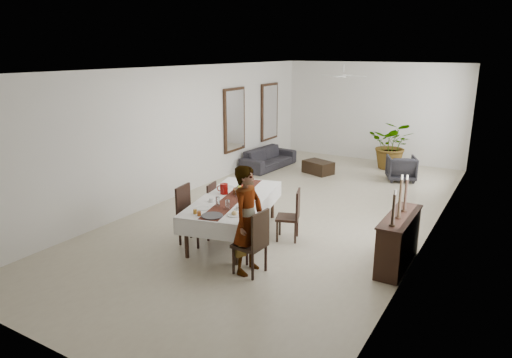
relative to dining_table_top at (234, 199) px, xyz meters
name	(u,v)px	position (x,y,z in m)	size (l,w,h in m)	color
floor	(290,211)	(0.34, 1.84, -0.76)	(6.00, 12.00, 0.00)	beige
ceiling	(294,68)	(0.34, 1.84, 2.44)	(6.00, 12.00, 0.02)	white
wall_back	(373,112)	(0.34, 7.84, 0.84)	(6.00, 0.02, 3.20)	white
wall_front	(51,234)	(0.34, -4.16, 0.84)	(6.00, 0.02, 3.20)	white
wall_left	(185,131)	(-2.66, 1.84, 0.84)	(0.02, 12.00, 3.20)	white
wall_right	(436,159)	(3.34, 1.84, 0.84)	(0.02, 12.00, 3.20)	white
dining_table_top	(234,199)	(0.00, 0.00, 0.00)	(1.05, 2.52, 0.05)	black
table_leg_fl	(186,238)	(-0.17, -1.27, -0.39)	(0.07, 0.07, 0.73)	black
table_leg_fr	(236,245)	(0.73, -1.05, -0.39)	(0.07, 0.07, 0.73)	black
table_leg_bl	(233,198)	(-0.73, 1.05, -0.39)	(0.07, 0.07, 0.73)	black
table_leg_br	(272,202)	(0.17, 1.27, -0.39)	(0.07, 0.07, 0.73)	black
tablecloth_top	(234,198)	(0.00, 0.00, 0.03)	(1.24, 2.71, 0.01)	white
tablecloth_drape_left	(205,202)	(-0.60, -0.14, -0.12)	(0.01, 2.71, 0.31)	white
tablecloth_drape_right	(264,208)	(0.60, 0.14, -0.12)	(0.01, 2.71, 0.31)	white
tablecloth_drape_near	(207,230)	(0.32, -1.31, -0.12)	(1.24, 0.01, 0.31)	white
tablecloth_drape_far	(254,186)	(-0.32, 1.31, -0.12)	(1.24, 0.01, 0.31)	white
table_runner	(234,197)	(0.00, 0.00, 0.04)	(0.37, 2.62, 0.00)	maroon
red_pitcher	(224,189)	(-0.29, 0.09, 0.14)	(0.16, 0.16, 0.21)	maroon
pitcher_handle	(220,188)	(-0.38, 0.07, 0.14)	(0.13, 0.13, 0.02)	maroon
wine_glass_near	(227,205)	(0.28, -0.63, 0.13)	(0.07, 0.07, 0.18)	silver
wine_glass_mid	(218,202)	(0.03, -0.59, 0.13)	(0.07, 0.07, 0.18)	silver
wine_glass_far	(237,192)	(0.04, 0.06, 0.13)	(0.07, 0.07, 0.18)	white
teacup_right	(238,208)	(0.45, -0.54, 0.07)	(0.09, 0.09, 0.06)	silver
saucer_right	(238,209)	(0.45, -0.54, 0.04)	(0.16, 0.16, 0.01)	white
teacup_left	(212,200)	(-0.22, -0.43, 0.07)	(0.09, 0.09, 0.06)	white
saucer_left	(212,201)	(-0.22, -0.43, 0.04)	(0.16, 0.16, 0.01)	silver
plate_near_right	(234,215)	(0.56, -0.84, 0.05)	(0.25, 0.25, 0.02)	silver
bread_near_right	(234,213)	(0.56, -0.84, 0.07)	(0.09, 0.09, 0.09)	#DDB76C
plate_near_left	(203,208)	(-0.12, -0.84, 0.05)	(0.25, 0.25, 0.02)	white
plate_far_left	(228,187)	(-0.46, 0.48, 0.05)	(0.25, 0.25, 0.02)	white
serving_tray	(212,216)	(0.26, -1.07, 0.05)	(0.38, 0.38, 0.02)	#39383D
jam_jar_a	(199,213)	(0.04, -1.16, 0.08)	(0.07, 0.07, 0.08)	#9C4916
jam_jar_b	(195,212)	(-0.07, -1.12, 0.08)	(0.07, 0.07, 0.08)	#9A6416
fruit_basket	(241,191)	(-0.01, 0.27, 0.09)	(0.31, 0.31, 0.10)	brown
fruit_red	(242,187)	(0.01, 0.30, 0.17)	(0.09, 0.09, 0.09)	#A72110
fruit_green	(239,187)	(-0.06, 0.29, 0.17)	(0.08, 0.08, 0.08)	#5A8B29
fruit_yellow	(240,188)	(0.00, 0.22, 0.17)	(0.09, 0.09, 0.09)	yellow
chair_right_near_seat	(250,245)	(1.08, -1.18, -0.27)	(0.47, 0.47, 0.05)	black
chair_right_near_leg_fl	(253,267)	(1.26, -1.38, -0.53)	(0.05, 0.05, 0.46)	black
chair_right_near_leg_fr	(266,258)	(1.28, -1.00, -0.53)	(0.05, 0.05, 0.46)	black
chair_right_near_leg_bl	(233,261)	(0.88, -1.35, -0.53)	(0.05, 0.05, 0.46)	black
chair_right_near_leg_br	(247,253)	(0.90, -0.97, -0.53)	(0.05, 0.05, 0.46)	black
chair_right_near_back	(260,230)	(1.29, -1.19, 0.05)	(0.47, 0.04, 0.59)	black
chair_right_far_seat	(288,218)	(0.99, 0.38, -0.32)	(0.43, 0.43, 0.05)	black
chair_right_far_leg_fl	(295,233)	(1.21, 0.27, -0.55)	(0.04, 0.04, 0.42)	black
chair_right_far_leg_fr	(297,226)	(1.10, 0.60, -0.55)	(0.04, 0.04, 0.42)	black
chair_right_far_leg_bl	(277,232)	(0.88, 0.16, -0.55)	(0.04, 0.04, 0.42)	black
chair_right_far_leg_br	(280,225)	(0.77, 0.49, -0.55)	(0.04, 0.04, 0.42)	black
chair_right_far_back	(298,204)	(1.17, 0.44, -0.03)	(0.43, 0.04, 0.54)	black
chair_left_near_seat	(194,218)	(-0.46, -0.69, -0.27)	(0.47, 0.47, 0.05)	black
chair_left_near_leg_fl	(191,226)	(-0.68, -0.52, -0.53)	(0.05, 0.05, 0.47)	black
chair_left_near_leg_fr	(180,233)	(-0.63, -0.91, -0.53)	(0.05, 0.05, 0.47)	black
chair_left_near_leg_bl	(208,229)	(-0.29, -0.47, -0.53)	(0.05, 0.05, 0.47)	black
chair_left_near_leg_br	(198,237)	(-0.24, -0.86, -0.53)	(0.05, 0.05, 0.47)	black
chair_left_near_back	(183,201)	(-0.67, -0.72, 0.06)	(0.47, 0.04, 0.60)	black
chair_left_far_seat	(220,209)	(-0.46, 0.18, -0.34)	(0.40, 0.40, 0.05)	black
chair_left_far_leg_fl	(217,216)	(-0.65, 0.31, -0.56)	(0.04, 0.04, 0.40)	black
chair_left_far_leg_fr	(210,221)	(-0.59, -0.02, -0.56)	(0.04, 0.04, 0.40)	black
chair_left_far_leg_bl	(231,218)	(-0.32, 0.37, -0.56)	(0.04, 0.04, 0.40)	black
chair_left_far_leg_br	(224,223)	(-0.27, 0.04, -0.56)	(0.04, 0.04, 0.40)	black
chair_left_far_back	(212,195)	(-0.64, 0.14, -0.07)	(0.40, 0.04, 0.51)	black
woman	(248,220)	(1.03, -1.15, 0.15)	(0.66, 0.43, 1.81)	#919599
sideboard_body	(398,242)	(3.12, 0.32, -0.32)	(0.39, 1.46, 0.88)	black
sideboard_top	(401,216)	(3.12, 0.32, 0.13)	(0.43, 1.52, 0.03)	black
candlestick_near_base	(392,225)	(3.12, -0.21, 0.16)	(0.10, 0.10, 0.03)	black
candlestick_near_shaft	(394,210)	(3.12, -0.21, 0.42)	(0.05, 0.05, 0.49)	black
candlestick_near_candle	(395,192)	(3.12, -0.21, 0.70)	(0.04, 0.04, 0.08)	beige
candlestick_mid_base	(398,218)	(3.12, 0.18, 0.16)	(0.10, 0.10, 0.03)	black
candlestick_mid_shaft	(400,198)	(3.12, 0.18, 0.49)	(0.05, 0.05, 0.63)	black
candlestick_mid_candle	(402,177)	(3.12, 0.18, 0.85)	(0.04, 0.04, 0.08)	silver
candlestick_far_base	(404,211)	(3.12, 0.57, 0.16)	(0.10, 0.10, 0.03)	black
candlestick_far_shaft	(406,195)	(3.12, 0.57, 0.44)	(0.05, 0.05, 0.54)	black
candlestick_far_candle	(407,177)	(3.12, 0.57, 0.75)	(0.04, 0.04, 0.08)	#EBE8CC
sofa	(269,158)	(-2.08, 5.12, -0.46)	(2.08, 0.81, 0.61)	#2D2A2F
armchair	(401,168)	(1.86, 5.75, -0.41)	(0.76, 0.78, 0.71)	#2B292F
coffee_table	(318,167)	(-0.46, 5.26, -0.57)	(0.84, 0.56, 0.37)	black
potted_plant	(392,145)	(1.26, 6.96, -0.01)	(1.35, 1.17, 1.49)	#385F26
mirror_frame_near	(234,120)	(-2.62, 4.04, 0.84)	(0.06, 1.05, 1.85)	black
mirror_glass_near	(235,120)	(-2.59, 4.04, 0.84)	(0.01, 0.90, 1.70)	silver
mirror_frame_far	(269,112)	(-2.62, 6.14, 0.84)	(0.06, 1.05, 1.85)	black
mirror_glass_far	(270,112)	(-2.59, 6.14, 0.84)	(0.01, 0.90, 1.70)	white
fan_rod	(343,68)	(0.34, 4.84, 2.34)	(0.04, 0.04, 0.20)	silver
fan_hub	(343,76)	(0.34, 4.84, 2.14)	(0.16, 0.16, 0.08)	white
fan_blade_n	(348,75)	(0.34, 5.19, 2.14)	(0.10, 0.55, 0.01)	silver
fan_blade_s	(338,77)	(0.34, 4.49, 2.14)	(0.10, 0.55, 0.01)	white
fan_blade_e	(356,76)	(0.69, 4.84, 2.14)	(0.55, 0.10, 0.01)	white
fan_blade_w	(331,76)	(-0.01, 4.84, 2.14)	(0.55, 0.10, 0.01)	silver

